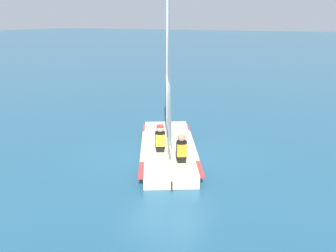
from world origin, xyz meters
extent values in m
plane|color=#235675|center=(0.00, 0.00, 0.00)|extent=(260.00, 260.00, 0.00)
cube|color=beige|center=(0.00, 0.00, 0.18)|extent=(3.03, 2.74, 0.36)
cube|color=beige|center=(1.53, 0.92, 0.18)|extent=(1.38, 1.34, 0.36)
cube|color=beige|center=(-1.53, -0.92, 0.18)|extent=(1.64, 1.77, 0.36)
cube|color=red|center=(0.00, 0.00, 0.30)|extent=(4.73, 3.77, 0.05)
cube|color=silver|center=(1.08, 0.65, 0.38)|extent=(2.57, 2.39, 0.04)
cylinder|color=#B7B7BC|center=(0.49, 0.29, 2.72)|extent=(0.08, 0.08, 4.72)
cylinder|color=#B7B7BC|center=(-0.56, -0.34, 1.00)|extent=(2.14, 1.32, 0.07)
pyramid|color=white|center=(-0.56, -0.34, 3.00)|extent=(2.03, 1.24, 3.93)
pyramid|color=black|center=(1.23, 0.73, 1.97)|extent=(1.35, 0.84, 3.02)
cube|color=black|center=(-2.03, -1.22, 0.13)|extent=(0.08, 0.07, 0.25)
cube|color=black|center=(-0.60, -0.06, 0.23)|extent=(0.36, 0.35, 0.45)
cylinder|color=black|center=(-0.60, -0.06, 0.71)|extent=(0.41, 0.41, 0.50)
cube|color=yellow|center=(-0.60, -0.06, 0.73)|extent=(0.43, 0.40, 0.35)
sphere|color=tan|center=(-0.60, -0.06, 1.05)|extent=(0.22, 0.22, 0.22)
cylinder|color=red|center=(-0.60, -0.06, 1.14)|extent=(0.29, 0.29, 0.06)
cube|color=black|center=(-1.00, -0.97, 0.23)|extent=(0.36, 0.35, 0.45)
cylinder|color=black|center=(-1.00, -0.97, 0.71)|extent=(0.41, 0.41, 0.50)
cube|color=orange|center=(-1.00, -0.97, 0.73)|extent=(0.43, 0.40, 0.35)
sphere|color=#A87A56|center=(-1.00, -0.97, 1.05)|extent=(0.22, 0.22, 0.22)
camera|label=1|loc=(-8.55, -4.65, 4.11)|focal=35.00mm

